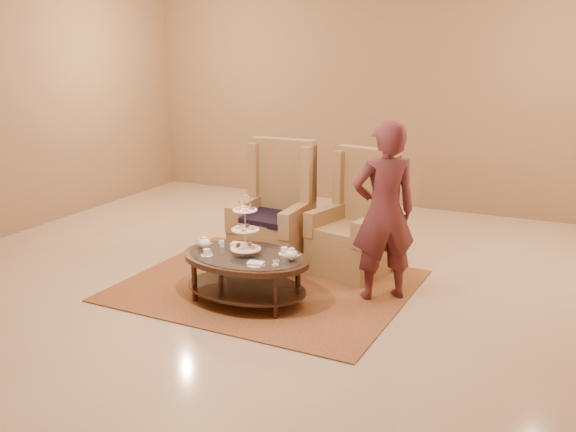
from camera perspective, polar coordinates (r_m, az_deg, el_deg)
The scene contains 8 objects.
ground at distance 6.51m, azimuth -1.25°, elevation -6.79°, with size 8.00×8.00×0.00m, color beige.
ceiling at distance 6.51m, azimuth -1.25°, elevation -6.79°, with size 8.00×8.00×0.02m, color silver.
wall_back at distance 9.81m, azimuth 9.25°, elevation 11.00°, with size 8.00×0.04×3.50m, color #987253.
rug at distance 6.67m, azimuth -1.85°, elevation -6.18°, with size 2.90×2.44×0.02m.
tea_table at distance 6.16m, azimuth -3.76°, elevation -4.25°, with size 1.32×0.93×1.07m.
armchair_left at distance 7.19m, azimuth -1.12°, elevation -0.66°, with size 0.77×0.80×1.40m.
armchair_right at distance 6.99m, azimuth 6.06°, elevation -1.41°, with size 0.89×0.90×1.34m.
person at distance 6.16m, azimuth 8.52°, elevation 0.33°, with size 0.76×0.72×1.75m.
Camera 1 is at (2.68, -5.41, 2.44)m, focal length 40.00 mm.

